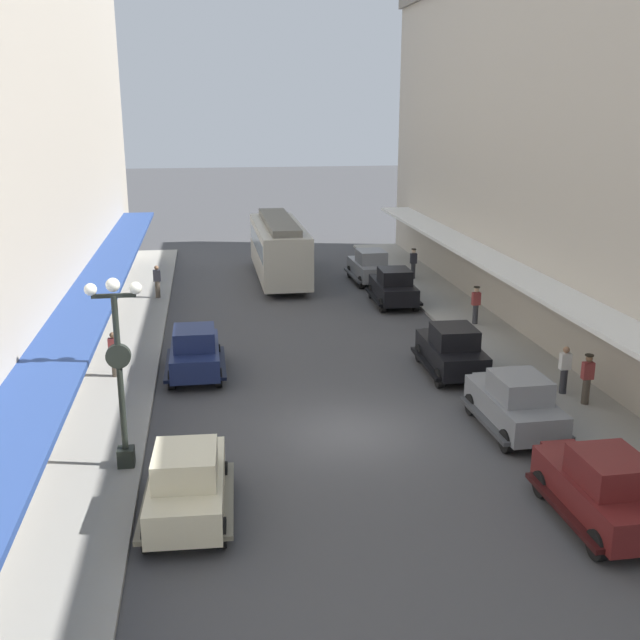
{
  "coord_description": "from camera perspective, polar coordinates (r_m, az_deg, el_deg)",
  "views": [
    {
      "loc": [
        -4.02,
        -20.4,
        9.47
      ],
      "look_at": [
        0.0,
        6.0,
        1.8
      ],
      "focal_mm": 42.16,
      "sensor_mm": 36.0,
      "label": 1
    }
  ],
  "objects": [
    {
      "name": "ground_plane",
      "position": [
        22.84,
        2.29,
        -8.48
      ],
      "size": [
        200.0,
        200.0,
        0.0
      ],
      "primitive_type": "plane",
      "color": "#424244"
    },
    {
      "name": "sidewalk_left",
      "position": [
        22.72,
        -16.87,
        -9.14
      ],
      "size": [
        3.0,
        60.0,
        0.15
      ],
      "primitive_type": "cube",
      "color": "#99968E",
      "rests_on": "ground"
    },
    {
      "name": "sidewalk_right",
      "position": [
        25.24,
        19.38,
        -6.79
      ],
      "size": [
        3.0,
        60.0,
        0.15
      ],
      "primitive_type": "cube",
      "color": "#99968E",
      "rests_on": "ground"
    },
    {
      "name": "parked_car_0",
      "position": [
        27.67,
        9.97,
        -2.17
      ],
      "size": [
        2.23,
        4.29,
        1.84
      ],
      "color": "black",
      "rests_on": "ground"
    },
    {
      "name": "parked_car_1",
      "position": [
        36.86,
        5.59,
        2.58
      ],
      "size": [
        2.23,
        4.29,
        1.84
      ],
      "color": "black",
      "rests_on": "ground"
    },
    {
      "name": "parked_car_2",
      "position": [
        23.27,
        14.6,
        -6.02
      ],
      "size": [
        2.21,
        4.29,
        1.84
      ],
      "color": "slate",
      "rests_on": "ground"
    },
    {
      "name": "parked_car_3",
      "position": [
        18.33,
        -10.05,
        -11.96
      ],
      "size": [
        2.29,
        4.31,
        1.84
      ],
      "color": "beige",
      "rests_on": "ground"
    },
    {
      "name": "parked_car_4",
      "position": [
        41.49,
        3.82,
        4.13
      ],
      "size": [
        2.25,
        4.3,
        1.84
      ],
      "color": "slate",
      "rests_on": "ground"
    },
    {
      "name": "parked_car_5",
      "position": [
        27.45,
        -9.47,
        -2.29
      ],
      "size": [
        2.16,
        4.27,
        1.84
      ],
      "color": "#19234C",
      "rests_on": "ground"
    },
    {
      "name": "parked_car_6",
      "position": [
        18.99,
        20.69,
        -11.77
      ],
      "size": [
        2.18,
        4.27,
        1.84
      ],
      "color": "#591919",
      "rests_on": "ground"
    },
    {
      "name": "streetcar",
      "position": [
        41.89,
        -3.13,
        5.6
      ],
      "size": [
        2.58,
        9.62,
        3.46
      ],
      "color": "#ADA899",
      "rests_on": "ground"
    },
    {
      "name": "lamp_post_with_clock",
      "position": [
        20.1,
        -15.0,
        -3.37
      ],
      "size": [
        1.42,
        0.44,
        5.16
      ],
      "color": "black",
      "rests_on": "sidewalk_left"
    },
    {
      "name": "fire_hydrant",
      "position": [
        25.54,
        15.98,
        -5.04
      ],
      "size": [
        0.24,
        0.24,
        0.82
      ],
      "color": "#B21E19",
      "rests_on": "sidewalk_right"
    },
    {
      "name": "pedestrian_0",
      "position": [
        26.33,
        18.07,
        -3.59
      ],
      "size": [
        0.36,
        0.24,
        1.64
      ],
      "color": "#2D2D33",
      "rests_on": "sidewalk_right"
    },
    {
      "name": "pedestrian_1",
      "position": [
        27.56,
        -15.36,
        -2.49
      ],
      "size": [
        0.36,
        0.24,
        1.64
      ],
      "color": "#4C4238",
      "rests_on": "sidewalk_left"
    },
    {
      "name": "pedestrian_2",
      "position": [
        33.71,
        11.75,
        1.15
      ],
      "size": [
        0.36,
        0.28,
        1.67
      ],
      "color": "#2D2D33",
      "rests_on": "sidewalk_right"
    },
    {
      "name": "pedestrian_3",
      "position": [
        25.64,
        19.61,
        -4.2
      ],
      "size": [
        0.36,
        0.28,
        1.67
      ],
      "color": "#4C4238",
      "rests_on": "sidewalk_right"
    },
    {
      "name": "pedestrian_4",
      "position": [
        38.38,
        -12.25,
        2.89
      ],
      "size": [
        0.36,
        0.24,
        1.64
      ],
      "color": "#4C4238",
      "rests_on": "sidewalk_left"
    },
    {
      "name": "pedestrian_5",
      "position": [
        42.07,
        7.1,
        4.31
      ],
      "size": [
        0.36,
        0.28,
        1.67
      ],
      "color": "#2D2D33",
      "rests_on": "sidewalk_right"
    }
  ]
}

